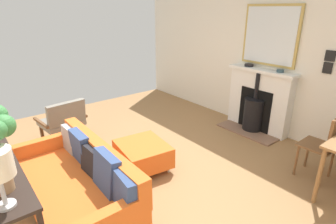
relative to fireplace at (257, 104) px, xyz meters
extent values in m
cube|color=olive|center=(2.69, -0.24, -0.51)|extent=(5.79, 6.16, 0.01)
cube|color=silver|center=(-0.21, -0.24, 0.94)|extent=(0.12, 6.16, 2.90)
cube|color=brown|center=(0.25, 0.00, -0.49)|extent=(0.37, 1.11, 0.03)
cube|color=white|center=(-0.04, 0.00, 0.04)|extent=(0.21, 1.17, 1.09)
cube|color=black|center=(0.05, 0.00, -0.10)|extent=(0.06, 0.64, 0.76)
cylinder|color=black|center=(0.09, 0.00, -0.19)|extent=(0.35, 0.35, 0.57)
cylinder|color=black|center=(0.09, 0.00, 0.10)|extent=(0.37, 0.37, 0.02)
cylinder|color=black|center=(0.09, 0.00, 0.35)|extent=(0.07, 0.07, 0.47)
cube|color=white|center=(-0.01, 0.00, 0.61)|extent=(0.26, 1.25, 0.05)
cube|color=tan|center=(-0.12, 0.00, 1.20)|extent=(0.04, 1.01, 1.00)
cube|color=silver|center=(-0.10, 0.00, 1.20)|extent=(0.01, 0.93, 0.92)
cylinder|color=black|center=(-0.03, -0.29, 0.66)|extent=(0.15, 0.15, 0.04)
torus|color=black|center=(-0.03, -0.29, 0.68)|extent=(0.15, 0.15, 0.01)
cylinder|color=#334C56|center=(-0.03, 0.33, 0.66)|extent=(0.11, 0.11, 0.04)
torus|color=#334C56|center=(-0.03, 0.33, 0.68)|extent=(0.12, 0.12, 0.01)
cylinder|color=#B2B2B7|center=(3.78, -0.73, -0.45)|extent=(0.04, 0.04, 0.10)
cylinder|color=#B2B2B7|center=(3.13, -0.73, -0.45)|extent=(0.04, 0.04, 0.10)
cube|color=orange|center=(3.46, 0.05, -0.25)|extent=(0.83, 1.83, 0.30)
cube|color=orange|center=(3.11, 0.05, 0.07)|extent=(0.15, 1.83, 0.34)
cube|color=orange|center=(3.45, -0.81, -0.01)|extent=(0.78, 0.12, 0.18)
cube|color=orange|center=(3.46, 0.90, -0.01)|extent=(0.78, 0.12, 0.18)
cube|color=#99999E|center=(3.20, -0.62, 0.05)|extent=(0.13, 0.34, 0.34)
cube|color=#334775|center=(3.21, -0.28, 0.07)|extent=(0.13, 0.39, 0.39)
cube|color=black|center=(3.21, 0.04, 0.05)|extent=(0.15, 0.33, 0.34)
cube|color=#334775|center=(3.21, 0.40, 0.08)|extent=(0.17, 0.41, 0.42)
cube|color=#334775|center=(3.21, 0.76, 0.06)|extent=(0.17, 0.36, 0.36)
cylinder|color=#B2B2B7|center=(2.58, -0.53, -0.46)|extent=(0.04, 0.04, 0.09)
cylinder|color=#B2B2B7|center=(2.66, 0.04, -0.46)|extent=(0.04, 0.04, 0.09)
cylinder|color=#B2B2B7|center=(2.09, -0.46, -0.46)|extent=(0.04, 0.04, 0.09)
cylinder|color=#B2B2B7|center=(2.16, 0.10, -0.46)|extent=(0.04, 0.04, 0.09)
cube|color=orange|center=(2.37, -0.21, -0.27)|extent=(0.72, 0.79, 0.29)
cube|color=brown|center=(2.76, -1.96, -0.33)|extent=(0.05, 0.05, 0.35)
cube|color=brown|center=(3.26, -1.91, -0.33)|extent=(0.05, 0.05, 0.35)
cube|color=brown|center=(2.70, -1.49, -0.33)|extent=(0.05, 0.05, 0.35)
cube|color=brown|center=(3.21, -1.43, -0.33)|extent=(0.05, 0.05, 0.35)
cube|color=slate|center=(2.98, -1.70, -0.13)|extent=(0.66, 0.62, 0.08)
cube|color=slate|center=(2.95, -1.45, 0.09)|extent=(0.61, 0.19, 0.38)
cube|color=brown|center=(2.67, -1.73, -0.04)|extent=(0.10, 0.53, 0.04)
cube|color=brown|center=(3.30, -1.66, -0.04)|extent=(0.10, 0.53, 0.04)
cube|color=black|center=(3.92, -0.66, -0.13)|extent=(0.04, 0.04, 0.74)
cylinder|color=#B2B2B7|center=(4.10, 0.60, 0.28)|extent=(0.14, 0.14, 0.02)
cylinder|color=#B2B2B7|center=(4.10, 0.60, 0.41)|extent=(0.03, 0.03, 0.24)
cylinder|color=#99704C|center=(4.08, 0.37, 0.35)|extent=(0.17, 0.17, 0.16)
sphere|color=#387A3D|center=(3.98, 0.40, 0.81)|extent=(0.17, 0.17, 0.17)
cylinder|color=olive|center=(1.22, 1.65, -0.15)|extent=(0.05, 0.05, 0.71)
cylinder|color=brown|center=(0.54, 1.22, -0.28)|extent=(0.03, 0.03, 0.45)
cylinder|color=brown|center=(0.86, 1.22, -0.28)|extent=(0.03, 0.03, 0.45)
cylinder|color=brown|center=(0.53, 1.54, -0.28)|extent=(0.03, 0.03, 0.45)
cylinder|color=brown|center=(0.85, 1.54, -0.28)|extent=(0.03, 0.03, 0.45)
cube|color=brown|center=(0.70, 1.38, -0.04)|extent=(0.41, 0.41, 0.02)
cube|color=brown|center=(0.69, 1.55, 0.19)|extent=(0.36, 0.04, 0.44)
cube|color=black|center=(-0.13, 0.99, 0.98)|extent=(0.02, 0.14, 0.15)
cube|color=black|center=(-0.13, 0.99, 0.80)|extent=(0.02, 0.13, 0.16)
camera|label=1|loc=(4.17, 2.60, 1.63)|focal=28.88mm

